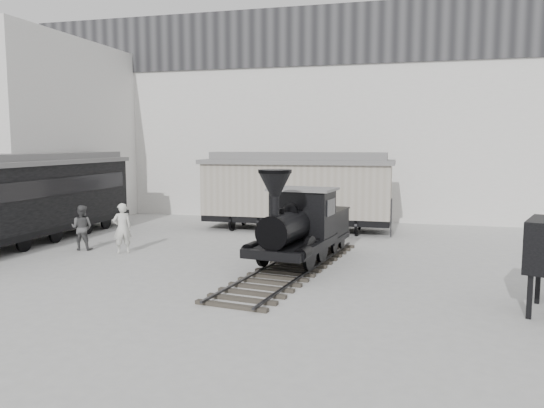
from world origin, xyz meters
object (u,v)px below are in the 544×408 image
(passenger_coach, at_px, (25,198))
(visitor_b, at_px, (82,228))
(locomotive, at_px, (299,230))
(visitor_a, at_px, (122,228))
(boxcar, at_px, (297,190))

(passenger_coach, bearing_deg, visitor_b, -9.63)
(locomotive, bearing_deg, passenger_coach, -176.77)
(locomotive, height_order, visitor_b, locomotive)
(locomotive, relative_size, passenger_coach, 0.73)
(passenger_coach, bearing_deg, visitor_a, -7.71)
(boxcar, height_order, passenger_coach, boxcar)
(boxcar, xyz_separation_m, visitor_b, (-6.91, -6.63, -1.05))
(locomotive, height_order, visitor_a, locomotive)
(locomotive, distance_m, visitor_a, 6.72)
(locomotive, xyz_separation_m, visitor_b, (-8.52, 0.41, -0.32))
(passenger_coach, bearing_deg, boxcar, 32.30)
(boxcar, height_order, visitor_a, boxcar)
(passenger_coach, distance_m, visitor_b, 3.10)
(locomotive, relative_size, visitor_b, 5.39)
(boxcar, bearing_deg, visitor_b, -137.06)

